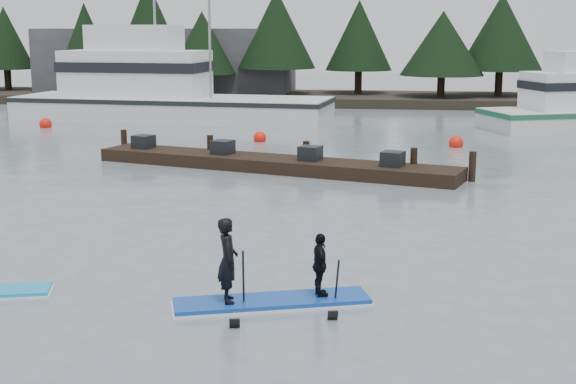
# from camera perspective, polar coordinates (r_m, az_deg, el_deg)

# --- Properties ---
(ground) EXTENTS (160.00, 160.00, 0.00)m
(ground) POSITION_cam_1_polar(r_m,az_deg,el_deg) (13.97, -3.36, -9.33)
(ground) COLOR slate
(ground) RESTS_ON ground
(far_shore) EXTENTS (70.00, 8.00, 0.60)m
(far_shore) POSITION_cam_1_polar(r_m,az_deg,el_deg) (55.07, 5.09, 6.61)
(far_shore) COLOR #2D281E
(far_shore) RESTS_ON ground
(treeline) EXTENTS (60.00, 4.00, 8.00)m
(treeline) POSITION_cam_1_polar(r_m,az_deg,el_deg) (55.09, 5.09, 6.30)
(treeline) COLOR black
(treeline) RESTS_ON ground
(waterfront_building) EXTENTS (18.00, 6.00, 5.00)m
(waterfront_building) POSITION_cam_1_polar(r_m,az_deg,el_deg) (59.22, -8.60, 9.00)
(waterfront_building) COLOR #4C4C51
(waterfront_building) RESTS_ON ground
(fishing_boat_large) EXTENTS (17.85, 6.51, 9.88)m
(fishing_boat_large) POSITION_cam_1_polar(r_m,az_deg,el_deg) (45.44, -8.88, 6.05)
(fishing_boat_large) COLOR silver
(fishing_boat_large) RESTS_ON ground
(floating_dock) EXTENTS (13.62, 5.73, 0.46)m
(floating_dock) POSITION_cam_1_polar(r_m,az_deg,el_deg) (28.75, -1.16, 2.03)
(floating_dock) COLOR black
(floating_dock) RESTS_ON ground
(buoy_d) EXTENTS (0.62, 0.62, 0.62)m
(buoy_d) POSITION_cam_1_polar(r_m,az_deg,el_deg) (35.19, 11.85, 3.15)
(buoy_d) COLOR red
(buoy_d) RESTS_ON ground
(buoy_b) EXTENTS (0.58, 0.58, 0.58)m
(buoy_b) POSITION_cam_1_polar(r_m,az_deg,el_deg) (36.16, -2.01, 3.61)
(buoy_b) COLOR red
(buoy_b) RESTS_ON ground
(buoy_a) EXTENTS (0.63, 0.63, 0.63)m
(buoy_a) POSITION_cam_1_polar(r_m,az_deg,el_deg) (43.18, -16.84, 4.42)
(buoy_a) COLOR red
(buoy_a) RESTS_ON ground
(paddleboard_duo) EXTENTS (3.66, 1.94, 2.16)m
(paddleboard_duo) POSITION_cam_1_polar(r_m,az_deg,el_deg) (14.66, -1.35, -6.15)
(paddleboard_duo) COLOR #1142A4
(paddleboard_duo) RESTS_ON ground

